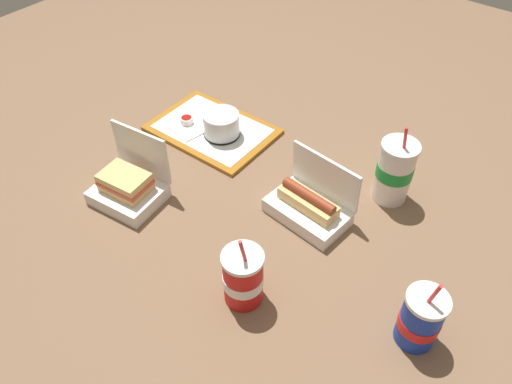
{
  "coord_description": "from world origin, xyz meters",
  "views": [
    {
      "loc": [
        0.53,
        -0.74,
        0.96
      ],
      "look_at": [
        -0.04,
        -0.01,
        0.05
      ],
      "focal_mm": 35.0,
      "sensor_mm": 36.0,
      "label": 1
    }
  ],
  "objects_px": {
    "clamshell_hotdog_right": "(310,205)",
    "soda_cup_back": "(243,277)",
    "food_tray": "(212,130)",
    "soda_cup_left": "(394,171)",
    "cake_container": "(221,125)",
    "clamshell_sandwich_left": "(129,186)",
    "plastic_fork": "(224,118)",
    "soda_cup_front": "(420,319)",
    "ketchup_cup": "(187,120)"
  },
  "relations": [
    {
      "from": "clamshell_hotdog_right",
      "to": "soda_cup_left",
      "type": "height_order",
      "value": "soda_cup_left"
    },
    {
      "from": "clamshell_sandwich_left",
      "to": "soda_cup_front",
      "type": "distance_m",
      "value": 0.79
    },
    {
      "from": "food_tray",
      "to": "cake_container",
      "type": "bearing_deg",
      "value": -5.88
    },
    {
      "from": "soda_cup_left",
      "to": "ketchup_cup",
      "type": "bearing_deg",
      "value": -169.91
    },
    {
      "from": "clamshell_hotdog_right",
      "to": "ketchup_cup",
      "type": "bearing_deg",
      "value": 171.19
    },
    {
      "from": "ketchup_cup",
      "to": "plastic_fork",
      "type": "relative_size",
      "value": 0.36
    },
    {
      "from": "soda_cup_back",
      "to": "plastic_fork",
      "type": "bearing_deg",
      "value": 134.68
    },
    {
      "from": "cake_container",
      "to": "plastic_fork",
      "type": "xyz_separation_m",
      "value": [
        -0.05,
        0.07,
        -0.03
      ]
    },
    {
      "from": "soda_cup_back",
      "to": "food_tray",
      "type": "bearing_deg",
      "value": 138.4
    },
    {
      "from": "ketchup_cup",
      "to": "clamshell_hotdog_right",
      "type": "relative_size",
      "value": 0.18
    },
    {
      "from": "cake_container",
      "to": "clamshell_sandwich_left",
      "type": "relative_size",
      "value": 0.58
    },
    {
      "from": "food_tray",
      "to": "ketchup_cup",
      "type": "bearing_deg",
      "value": -156.96
    },
    {
      "from": "soda_cup_left",
      "to": "soda_cup_back",
      "type": "relative_size",
      "value": 1.17
    },
    {
      "from": "soda_cup_front",
      "to": "cake_container",
      "type": "bearing_deg",
      "value": 161.05
    },
    {
      "from": "plastic_fork",
      "to": "clamshell_sandwich_left",
      "type": "height_order",
      "value": "clamshell_sandwich_left"
    },
    {
      "from": "soda_cup_back",
      "to": "soda_cup_front",
      "type": "height_order",
      "value": "soda_cup_back"
    },
    {
      "from": "soda_cup_left",
      "to": "soda_cup_front",
      "type": "relative_size",
      "value": 1.18
    },
    {
      "from": "food_tray",
      "to": "soda_cup_left",
      "type": "bearing_deg",
      "value": 8.22
    },
    {
      "from": "clamshell_hotdog_right",
      "to": "clamshell_sandwich_left",
      "type": "xyz_separation_m",
      "value": [
        -0.42,
        -0.24,
        0.0
      ]
    },
    {
      "from": "soda_cup_left",
      "to": "cake_container",
      "type": "bearing_deg",
      "value": -170.59
    },
    {
      "from": "soda_cup_left",
      "to": "soda_cup_back",
      "type": "bearing_deg",
      "value": -102.11
    },
    {
      "from": "plastic_fork",
      "to": "soda_cup_back",
      "type": "height_order",
      "value": "soda_cup_back"
    },
    {
      "from": "soda_cup_front",
      "to": "soda_cup_back",
      "type": "bearing_deg",
      "value": -157.44
    },
    {
      "from": "ketchup_cup",
      "to": "plastic_fork",
      "type": "xyz_separation_m",
      "value": [
        0.07,
        0.09,
        -0.01
      ]
    },
    {
      "from": "food_tray",
      "to": "soda_cup_front",
      "type": "relative_size",
      "value": 1.85
    },
    {
      "from": "clamshell_sandwich_left",
      "to": "plastic_fork",
      "type": "bearing_deg",
      "value": 93.89
    },
    {
      "from": "clamshell_sandwich_left",
      "to": "soda_cup_back",
      "type": "bearing_deg",
      "value": -7.19
    },
    {
      "from": "cake_container",
      "to": "clamshell_sandwich_left",
      "type": "xyz_separation_m",
      "value": [
        -0.02,
        -0.35,
        -0.0
      ]
    },
    {
      "from": "ketchup_cup",
      "to": "clamshell_sandwich_left",
      "type": "distance_m",
      "value": 0.34
    },
    {
      "from": "clamshell_sandwich_left",
      "to": "soda_cup_left",
      "type": "height_order",
      "value": "soda_cup_left"
    },
    {
      "from": "plastic_fork",
      "to": "clamshell_hotdog_right",
      "type": "relative_size",
      "value": 0.5
    },
    {
      "from": "soda_cup_front",
      "to": "soda_cup_left",
      "type": "bearing_deg",
      "value": 124.56
    },
    {
      "from": "soda_cup_back",
      "to": "cake_container",
      "type": "bearing_deg",
      "value": 135.81
    },
    {
      "from": "ketchup_cup",
      "to": "clamshell_sandwich_left",
      "type": "xyz_separation_m",
      "value": [
        0.1,
        -0.32,
        0.02
      ]
    },
    {
      "from": "plastic_fork",
      "to": "clamshell_hotdog_right",
      "type": "height_order",
      "value": "clamshell_hotdog_right"
    },
    {
      "from": "plastic_fork",
      "to": "soda_cup_left",
      "type": "distance_m",
      "value": 0.58
    },
    {
      "from": "food_tray",
      "to": "cake_container",
      "type": "height_order",
      "value": "cake_container"
    },
    {
      "from": "plastic_fork",
      "to": "clamshell_sandwich_left",
      "type": "xyz_separation_m",
      "value": [
        0.03,
        -0.42,
        0.03
      ]
    },
    {
      "from": "cake_container",
      "to": "ketchup_cup",
      "type": "xyz_separation_m",
      "value": [
        -0.12,
        -0.03,
        -0.02
      ]
    },
    {
      "from": "soda_cup_left",
      "to": "soda_cup_front",
      "type": "height_order",
      "value": "soda_cup_left"
    },
    {
      "from": "soda_cup_left",
      "to": "soda_cup_front",
      "type": "bearing_deg",
      "value": -55.44
    },
    {
      "from": "cake_container",
      "to": "soda_cup_back",
      "type": "bearing_deg",
      "value": -44.19
    },
    {
      "from": "clamshell_hotdog_right",
      "to": "soda_cup_front",
      "type": "bearing_deg",
      "value": -22.64
    },
    {
      "from": "soda_cup_left",
      "to": "soda_cup_back",
      "type": "height_order",
      "value": "soda_cup_left"
    },
    {
      "from": "clamshell_hotdog_right",
      "to": "food_tray",
      "type": "bearing_deg",
      "value": 165.62
    },
    {
      "from": "plastic_fork",
      "to": "soda_cup_back",
      "type": "bearing_deg",
      "value": -35.75
    },
    {
      "from": "cake_container",
      "to": "food_tray",
      "type": "bearing_deg",
      "value": 174.12
    },
    {
      "from": "clamshell_hotdog_right",
      "to": "clamshell_sandwich_left",
      "type": "bearing_deg",
      "value": -149.6
    },
    {
      "from": "food_tray",
      "to": "soda_cup_left",
      "type": "distance_m",
      "value": 0.58
    },
    {
      "from": "clamshell_hotdog_right",
      "to": "soda_cup_back",
      "type": "xyz_separation_m",
      "value": [
        0.02,
        -0.3,
        0.03
      ]
    }
  ]
}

